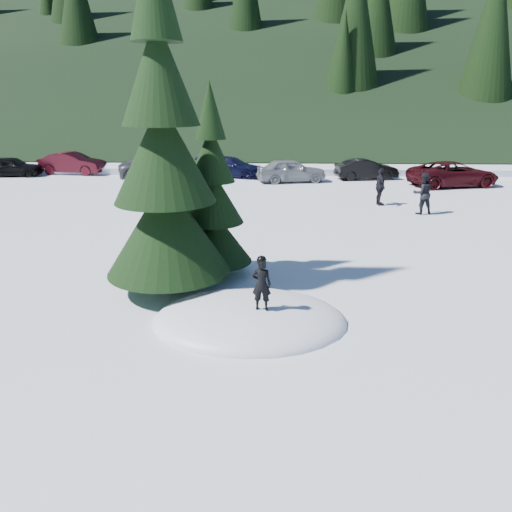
{
  "coord_description": "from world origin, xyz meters",
  "views": [
    {
      "loc": [
        0.54,
        -10.48,
        4.95
      ],
      "look_at": [
        0.09,
        1.51,
        1.1
      ],
      "focal_mm": 35.0,
      "sensor_mm": 36.0,
      "label": 1
    }
  ],
  "objects_px": {
    "adult_0": "(423,193)",
    "car_0": "(11,166)",
    "car_3": "(231,167)",
    "car_5": "(366,169)",
    "car_2": "(164,168)",
    "car_4": "(291,170)",
    "car_1": "(73,163)",
    "spruce_tall": "(164,166)",
    "child_skier": "(262,284)",
    "spruce_short": "(212,203)",
    "car_6": "(453,174)",
    "adult_1": "(380,187)"
  },
  "relations": [
    {
      "from": "spruce_short",
      "to": "car_6",
      "type": "distance_m",
      "value": 19.54
    },
    {
      "from": "spruce_tall",
      "to": "car_1",
      "type": "xyz_separation_m",
      "value": [
        -10.69,
        20.6,
        -2.61
      ]
    },
    {
      "from": "spruce_tall",
      "to": "car_4",
      "type": "distance_m",
      "value": 18.45
    },
    {
      "from": "car_3",
      "to": "car_1",
      "type": "bearing_deg",
      "value": 101.06
    },
    {
      "from": "spruce_short",
      "to": "car_3",
      "type": "height_order",
      "value": "spruce_short"
    },
    {
      "from": "adult_1",
      "to": "car_3",
      "type": "relative_size",
      "value": 0.4
    },
    {
      "from": "car_2",
      "to": "car_4",
      "type": "height_order",
      "value": "car_2"
    },
    {
      "from": "spruce_tall",
      "to": "spruce_short",
      "type": "relative_size",
      "value": 1.6
    },
    {
      "from": "car_0",
      "to": "car_6",
      "type": "xyz_separation_m",
      "value": [
        27.25,
        -2.7,
        0.07
      ]
    },
    {
      "from": "car_0",
      "to": "car_3",
      "type": "distance_m",
      "value": 14.18
    },
    {
      "from": "car_1",
      "to": "car_5",
      "type": "relative_size",
      "value": 1.13
    },
    {
      "from": "child_skier",
      "to": "car_1",
      "type": "height_order",
      "value": "child_skier"
    },
    {
      "from": "car_1",
      "to": "car_4",
      "type": "bearing_deg",
      "value": -93.76
    },
    {
      "from": "car_6",
      "to": "car_2",
      "type": "bearing_deg",
      "value": 71.62
    },
    {
      "from": "adult_0",
      "to": "car_0",
      "type": "bearing_deg",
      "value": -30.28
    },
    {
      "from": "car_3",
      "to": "car_5",
      "type": "xyz_separation_m",
      "value": [
        8.51,
        -0.73,
        -0.0
      ]
    },
    {
      "from": "car_0",
      "to": "car_3",
      "type": "bearing_deg",
      "value": -94.28
    },
    {
      "from": "child_skier",
      "to": "car_4",
      "type": "distance_m",
      "value": 20.1
    },
    {
      "from": "spruce_tall",
      "to": "car_0",
      "type": "relative_size",
      "value": 2.29
    },
    {
      "from": "adult_1",
      "to": "car_4",
      "type": "relative_size",
      "value": 0.42
    },
    {
      "from": "spruce_tall",
      "to": "car_5",
      "type": "xyz_separation_m",
      "value": [
        8.41,
        19.09,
        -2.69
      ]
    },
    {
      "from": "child_skier",
      "to": "car_3",
      "type": "bearing_deg",
      "value": -76.09
    },
    {
      "from": "adult_0",
      "to": "adult_1",
      "type": "bearing_deg",
      "value": -57.69
    },
    {
      "from": "spruce_short",
      "to": "car_5",
      "type": "xyz_separation_m",
      "value": [
        7.41,
        17.69,
        -1.47
      ]
    },
    {
      "from": "spruce_tall",
      "to": "car_1",
      "type": "height_order",
      "value": "spruce_tall"
    },
    {
      "from": "car_3",
      "to": "car_4",
      "type": "height_order",
      "value": "car_4"
    },
    {
      "from": "spruce_short",
      "to": "spruce_tall",
      "type": "bearing_deg",
      "value": -125.54
    },
    {
      "from": "spruce_short",
      "to": "car_2",
      "type": "relative_size",
      "value": 1.0
    },
    {
      "from": "car_0",
      "to": "spruce_tall",
      "type": "bearing_deg",
      "value": -149.39
    },
    {
      "from": "car_2",
      "to": "spruce_short",
      "type": "bearing_deg",
      "value": -173.12
    },
    {
      "from": "car_2",
      "to": "car_4",
      "type": "distance_m",
      "value": 7.8
    },
    {
      "from": "spruce_tall",
      "to": "car_0",
      "type": "height_order",
      "value": "spruce_tall"
    },
    {
      "from": "child_skier",
      "to": "car_3",
      "type": "xyz_separation_m",
      "value": [
        -2.57,
        21.99,
        -0.43
      ]
    },
    {
      "from": "adult_1",
      "to": "car_1",
      "type": "bearing_deg",
      "value": 55.62
    },
    {
      "from": "spruce_tall",
      "to": "spruce_short",
      "type": "bearing_deg",
      "value": 54.46
    },
    {
      "from": "spruce_tall",
      "to": "car_4",
      "type": "bearing_deg",
      "value": 78.27
    },
    {
      "from": "car_6",
      "to": "car_3",
      "type": "bearing_deg",
      "value": 63.59
    },
    {
      "from": "spruce_short",
      "to": "child_skier",
      "type": "xyz_separation_m",
      "value": [
        1.48,
        -3.57,
        -1.04
      ]
    },
    {
      "from": "car_3",
      "to": "car_0",
      "type": "bearing_deg",
      "value": 106.63
    },
    {
      "from": "car_1",
      "to": "spruce_short",
      "type": "bearing_deg",
      "value": -141.75
    },
    {
      "from": "spruce_tall",
      "to": "car_2",
      "type": "relative_size",
      "value": 1.6
    },
    {
      "from": "spruce_short",
      "to": "child_skier",
      "type": "bearing_deg",
      "value": -67.53
    },
    {
      "from": "spruce_short",
      "to": "car_4",
      "type": "height_order",
      "value": "spruce_short"
    },
    {
      "from": "adult_0",
      "to": "car_1",
      "type": "height_order",
      "value": "adult_0"
    },
    {
      "from": "adult_1",
      "to": "car_6",
      "type": "relative_size",
      "value": 0.35
    },
    {
      "from": "spruce_tall",
      "to": "adult_0",
      "type": "bearing_deg",
      "value": 45.93
    },
    {
      "from": "car_1",
      "to": "car_4",
      "type": "xyz_separation_m",
      "value": [
        14.4,
        -2.72,
        -0.01
      ]
    },
    {
      "from": "car_4",
      "to": "spruce_short",
      "type": "bearing_deg",
      "value": 159.05
    },
    {
      "from": "spruce_tall",
      "to": "car_3",
      "type": "relative_size",
      "value": 1.97
    },
    {
      "from": "car_4",
      "to": "adult_0",
      "type": "bearing_deg",
      "value": -158.37
    }
  ]
}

